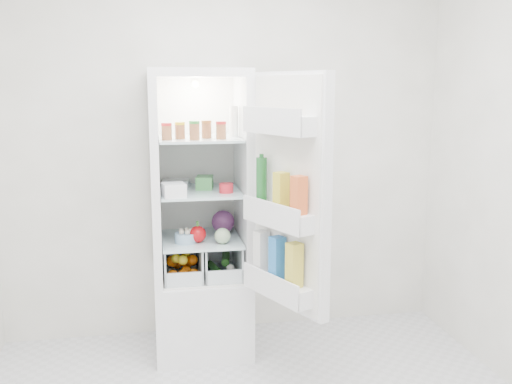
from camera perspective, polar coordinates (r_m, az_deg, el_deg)
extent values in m
cube|color=beige|center=(3.87, -3.10, 4.65)|extent=(3.00, 0.02, 2.60)
cube|color=beige|center=(1.03, 18.99, -12.92)|extent=(3.00, 0.02, 2.60)
cube|color=white|center=(3.83, -5.42, -11.71)|extent=(0.60, 0.60, 0.50)
cube|color=white|center=(3.54, -5.86, 11.75)|extent=(0.60, 0.60, 0.05)
cube|color=white|center=(3.86, -6.00, 1.97)|extent=(0.60, 0.05, 1.25)
cube|color=white|center=(3.58, -10.06, 1.18)|extent=(0.05, 0.60, 1.25)
cube|color=white|center=(3.62, -1.32, 1.45)|extent=(0.05, 0.60, 1.25)
cube|color=white|center=(3.83, -5.96, 1.90)|extent=(0.50, 0.01, 1.25)
sphere|color=white|center=(3.75, -6.10, 10.69)|extent=(0.05, 0.05, 0.05)
cube|color=silver|center=(3.65, -5.52, -4.72)|extent=(0.49, 0.53, 0.01)
cube|color=silver|center=(3.58, -5.61, 0.07)|extent=(0.49, 0.53, 0.02)
cube|color=silver|center=(3.53, -5.70, 5.34)|extent=(0.49, 0.53, 0.02)
cylinder|color=#B21919|center=(3.38, -8.93, 5.89)|extent=(0.06, 0.06, 0.08)
cylinder|color=gold|center=(3.43, -7.61, 5.99)|extent=(0.06, 0.06, 0.08)
cylinder|color=#267226|center=(3.36, -6.17, 5.92)|extent=(0.06, 0.06, 0.08)
cylinder|color=brown|center=(3.47, -4.97, 6.09)|extent=(0.06, 0.06, 0.08)
cylinder|color=#B21919|center=(3.40, -3.51, 6.02)|extent=(0.06, 0.06, 0.08)
cylinder|color=white|center=(3.54, -2.24, 7.07)|extent=(0.07, 0.07, 0.19)
cube|color=white|center=(3.37, -8.23, 0.19)|extent=(0.15, 0.15, 0.08)
cylinder|color=red|center=(3.47, -3.00, 0.40)|extent=(0.10, 0.10, 0.06)
cube|color=silver|center=(3.73, -7.98, 0.91)|extent=(0.19, 0.16, 0.04)
cube|color=#479C4C|center=(3.61, -5.15, 0.96)|extent=(0.12, 0.16, 0.08)
sphere|color=#531C4D|center=(3.74, -3.31, -2.98)|extent=(0.15, 0.15, 0.15)
sphere|color=red|center=(3.54, -5.85, -4.22)|extent=(0.10, 0.10, 0.10)
cylinder|color=#92B8D9|center=(3.54, -7.05, -4.57)|extent=(0.15, 0.15, 0.06)
sphere|color=#9FBC8D|center=(3.50, -3.38, -4.40)|extent=(0.10, 0.10, 0.10)
sphere|color=orange|center=(3.58, -8.32, -8.28)|extent=(0.07, 0.07, 0.07)
sphere|color=orange|center=(3.58, -7.27, -8.24)|extent=(0.07, 0.07, 0.07)
sphere|color=orange|center=(3.58, -6.22, -8.19)|extent=(0.07, 0.07, 0.07)
sphere|color=orange|center=(3.67, -8.42, -6.86)|extent=(0.07, 0.07, 0.07)
sphere|color=orange|center=(3.68, -7.40, -6.82)|extent=(0.07, 0.07, 0.07)
sphere|color=orange|center=(3.68, -6.38, -6.78)|extent=(0.07, 0.07, 0.07)
sphere|color=orange|center=(3.81, -7.93, -7.10)|extent=(0.07, 0.07, 0.07)
sphere|color=orange|center=(3.81, -6.87, -7.05)|extent=(0.07, 0.07, 0.07)
sphere|color=orange|center=(3.64, -7.01, -7.92)|extent=(0.07, 0.07, 0.07)
sphere|color=yellow|center=(3.61, -8.00, -6.60)|extent=(0.06, 0.06, 0.06)
sphere|color=yellow|center=(3.72, -6.99, -6.06)|extent=(0.06, 0.06, 0.06)
sphere|color=yellow|center=(3.57, -7.32, -6.77)|extent=(0.06, 0.06, 0.06)
cylinder|color=#1B4D19|center=(3.71, -4.18, -7.65)|extent=(0.09, 0.21, 0.05)
cylinder|color=#1B4D19|center=(3.75, -3.05, -6.63)|extent=(0.08, 0.21, 0.05)
sphere|color=white|center=(3.60, -3.33, -8.21)|extent=(0.05, 0.05, 0.05)
sphere|color=white|center=(3.62, -2.59, -7.62)|extent=(0.05, 0.05, 0.05)
cube|color=white|center=(3.11, 3.51, -0.08)|extent=(0.30, 0.57, 1.30)
cube|color=white|center=(3.09, 3.00, -0.15)|extent=(0.24, 0.51, 1.26)
cube|color=white|center=(3.01, 2.31, 6.77)|extent=(0.31, 0.50, 0.10)
cube|color=white|center=(3.09, 2.24, -2.52)|extent=(0.31, 0.50, 0.10)
cube|color=white|center=(3.20, 2.19, -9.51)|extent=(0.31, 0.50, 0.10)
sphere|color=#AA824D|center=(2.91, 3.67, 7.81)|extent=(0.05, 0.05, 0.05)
sphere|color=#AA824D|center=(2.97, 2.70, 7.88)|extent=(0.05, 0.05, 0.05)
sphere|color=#AA824D|center=(3.04, 1.78, 7.94)|extent=(0.05, 0.05, 0.05)
sphere|color=#AA824D|center=(3.10, 0.89, 8.00)|extent=(0.05, 0.05, 0.05)
sphere|color=#AA824D|center=(3.17, 0.04, 8.06)|extent=(0.05, 0.05, 0.05)
cylinder|color=#185523|center=(3.17, 0.56, 1.14)|extent=(0.06, 0.06, 0.26)
cube|color=yellow|center=(3.03, 2.52, 0.12)|extent=(0.09, 0.09, 0.20)
cube|color=orange|center=(2.91, 4.31, -0.32)|extent=(0.09, 0.09, 0.20)
cube|color=white|center=(3.26, 0.54, -5.98)|extent=(0.09, 0.09, 0.24)
cube|color=#2A7CD5|center=(3.14, 2.13, -6.62)|extent=(0.09, 0.09, 0.24)
cube|color=yellow|center=(3.03, 3.85, -7.30)|extent=(0.09, 0.09, 0.24)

